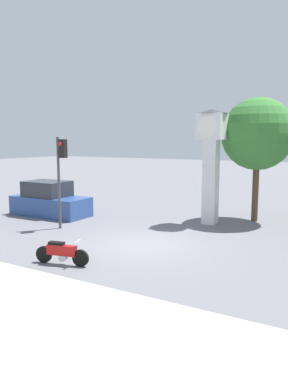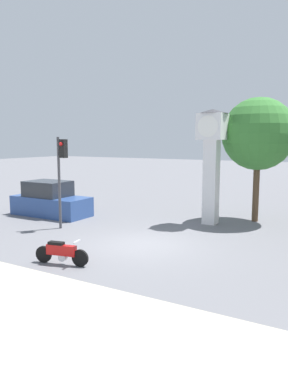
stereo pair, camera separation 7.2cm
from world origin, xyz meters
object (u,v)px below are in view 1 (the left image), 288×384
parked_car (50,201)px  traffic_light (61,166)px  motorcycle (62,253)px  clock_tower (211,149)px  street_tree (258,134)px

parked_car → traffic_light: bearing=-37.0°
motorcycle → traffic_light: (-3.31, 3.69, 2.40)m
clock_tower → motorcycle: bearing=-104.1°
parked_car → clock_tower: bearing=15.5°
clock_tower → traffic_light: clock_tower is taller
motorcycle → parked_car: bearing=124.0°
street_tree → parked_car: (-9.65, -3.93, -3.43)m
traffic_light → clock_tower: bearing=38.8°
traffic_light → parked_car: size_ratio=0.96×
street_tree → parked_car: street_tree is taller
motorcycle → street_tree: 10.95m
clock_tower → parked_car: (-7.97, -2.28, -2.77)m
traffic_light → street_tree: street_tree is taller
clock_tower → traffic_light: (-5.31, -4.26, -0.72)m
traffic_light → parked_car: traffic_light is taller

